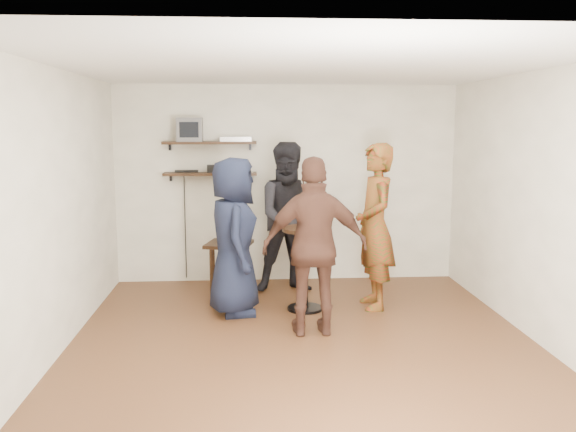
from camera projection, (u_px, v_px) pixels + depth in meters
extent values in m
cube|color=#4E2C19|center=(304.00, 347.00, 5.82)|extent=(4.50, 5.00, 0.04)
cube|color=white|center=(305.00, 64.00, 5.43)|extent=(4.50, 5.00, 0.04)
cube|color=white|center=(287.00, 184.00, 8.11)|extent=(4.50, 0.04, 2.60)
cube|color=white|center=(350.00, 279.00, 3.14)|extent=(4.50, 0.04, 2.60)
cube|color=white|center=(53.00, 213.00, 5.47)|extent=(0.04, 5.00, 2.60)
cube|color=white|center=(542.00, 208.00, 5.78)|extent=(0.04, 5.00, 2.60)
cube|color=black|center=(210.00, 143.00, 7.82)|extent=(1.20, 0.25, 0.04)
cube|color=black|center=(210.00, 174.00, 7.88)|extent=(1.20, 0.25, 0.04)
cube|color=#59595B|center=(190.00, 130.00, 7.78)|extent=(0.32, 0.30, 0.30)
cube|color=silver|center=(236.00, 139.00, 7.83)|extent=(0.40, 0.24, 0.06)
cube|color=black|center=(216.00, 169.00, 7.87)|extent=(0.22, 0.10, 0.10)
cube|color=black|center=(187.00, 171.00, 7.90)|extent=(0.30, 0.05, 0.03)
cube|color=black|center=(229.00, 244.00, 7.57)|extent=(0.63, 0.63, 0.04)
cylinder|color=black|center=(211.00, 273.00, 7.40)|extent=(0.04, 0.04, 0.59)
cylinder|color=black|center=(246.00, 273.00, 7.43)|extent=(0.04, 0.04, 0.59)
cylinder|color=black|center=(213.00, 265.00, 7.81)|extent=(0.04, 0.04, 0.59)
cylinder|color=black|center=(246.00, 265.00, 7.84)|extent=(0.04, 0.04, 0.59)
cylinder|color=white|center=(229.00, 229.00, 7.55)|extent=(0.15, 0.15, 0.33)
cylinder|color=#326A1E|center=(227.00, 203.00, 7.49)|extent=(0.01, 0.08, 0.60)
cone|color=silver|center=(223.00, 173.00, 7.43)|extent=(0.08, 0.10, 0.13)
cylinder|color=#326A1E|center=(229.00, 200.00, 7.50)|extent=(0.04, 0.06, 0.67)
cone|color=silver|center=(231.00, 167.00, 7.46)|extent=(0.12, 0.13, 0.14)
cylinder|color=#326A1E|center=(228.00, 197.00, 7.47)|extent=(0.11, 0.09, 0.73)
cone|color=silver|center=(227.00, 162.00, 7.37)|extent=(0.14, 0.14, 0.14)
cylinder|color=black|center=(305.00, 229.00, 6.79)|extent=(0.52, 0.52, 0.04)
cylinder|color=black|center=(305.00, 269.00, 6.86)|extent=(0.07, 0.07, 0.88)
cylinder|color=black|center=(305.00, 308.00, 6.93)|extent=(0.40, 0.40, 0.03)
cylinder|color=silver|center=(300.00, 228.00, 6.75)|extent=(0.06, 0.06, 0.00)
cylinder|color=silver|center=(300.00, 223.00, 6.75)|extent=(0.01, 0.01, 0.09)
cylinder|color=silver|center=(300.00, 214.00, 6.73)|extent=(0.07, 0.07, 0.12)
cylinder|color=#EDDF61|center=(300.00, 216.00, 6.73)|extent=(0.07, 0.07, 0.06)
cylinder|color=silver|center=(313.00, 228.00, 6.77)|extent=(0.06, 0.06, 0.00)
cylinder|color=silver|center=(313.00, 223.00, 6.76)|extent=(0.01, 0.01, 0.10)
cylinder|color=silver|center=(313.00, 214.00, 6.74)|extent=(0.07, 0.07, 0.12)
cylinder|color=#EDDF61|center=(313.00, 216.00, 6.75)|extent=(0.07, 0.07, 0.06)
cylinder|color=silver|center=(303.00, 226.00, 6.85)|extent=(0.06, 0.06, 0.00)
cylinder|color=silver|center=(303.00, 223.00, 6.84)|extent=(0.01, 0.01, 0.08)
cylinder|color=silver|center=(303.00, 214.00, 6.83)|extent=(0.06, 0.06, 0.10)
cylinder|color=#EDDF61|center=(303.00, 216.00, 6.83)|extent=(0.06, 0.06, 0.06)
cylinder|color=silver|center=(308.00, 227.00, 6.81)|extent=(0.06, 0.06, 0.00)
cylinder|color=silver|center=(308.00, 223.00, 6.80)|extent=(0.01, 0.01, 0.09)
cylinder|color=silver|center=(308.00, 213.00, 6.79)|extent=(0.07, 0.07, 0.12)
cylinder|color=#EDDF61|center=(308.00, 215.00, 6.79)|extent=(0.07, 0.07, 0.06)
imported|color=#AA1F13|center=(375.00, 226.00, 6.89)|extent=(0.50, 0.72, 1.88)
imported|color=black|center=(291.00, 218.00, 7.56)|extent=(0.99, 0.82, 1.87)
imported|color=black|center=(234.00, 237.00, 6.67)|extent=(0.63, 0.90, 1.74)
imported|color=#47291E|center=(315.00, 247.00, 6.01)|extent=(1.06, 0.46, 1.78)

